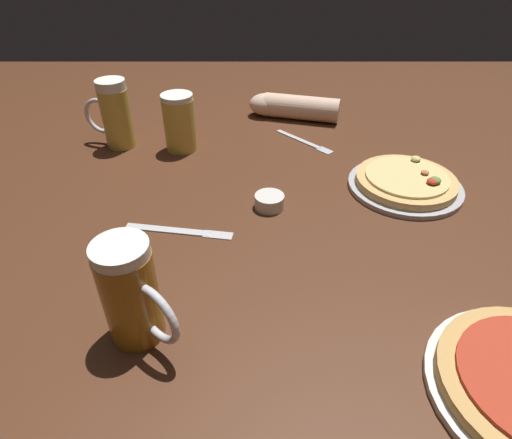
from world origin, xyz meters
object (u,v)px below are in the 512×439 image
pizza_plate_far (405,182)px  knife_right (179,231)px  diner_arm (290,107)px  beer_mug_pale (132,294)px  beer_mug_amber (179,122)px  ramekin_sauce (269,201)px  fork_left (305,141)px  beer_mug_dark (114,115)px

pizza_plate_far → knife_right: 0.54m
diner_arm → beer_mug_pale: bearing=-108.6°
beer_mug_amber → ramekin_sauce: size_ratio=2.33×
ramekin_sauce → fork_left: (0.11, 0.33, -0.01)m
pizza_plate_far → diner_arm: (-0.24, 0.43, 0.02)m
beer_mug_dark → beer_mug_amber: bearing=-6.0°
diner_arm → fork_left: bearing=-80.1°
pizza_plate_far → fork_left: size_ratio=1.66×
beer_mug_pale → ramekin_sauce: bearing=59.2°
pizza_plate_far → beer_mug_pale: beer_mug_pale is taller
fork_left → diner_arm: size_ratio=0.56×
beer_mug_amber → ramekin_sauce: beer_mug_amber is taller
pizza_plate_far → fork_left: 0.33m
beer_mug_pale → ramekin_sauce: 0.41m
pizza_plate_far → beer_mug_pale: 0.69m
beer_mug_dark → beer_mug_amber: 0.18m
beer_mug_dark → ramekin_sauce: bearing=-37.1°
knife_right → beer_mug_pale: bearing=-94.9°
beer_mug_pale → fork_left: beer_mug_pale is taller
beer_mug_pale → knife_right: beer_mug_pale is taller
beer_mug_amber → diner_arm: beer_mug_amber is taller
fork_left → beer_mug_dark: bearing=-178.2°
beer_mug_pale → diner_arm: size_ratio=0.62×
beer_mug_pale → knife_right: 0.27m
pizza_plate_far → ramekin_sauce: (-0.32, -0.08, -0.00)m
pizza_plate_far → beer_mug_dark: beer_mug_dark is taller
pizza_plate_far → ramekin_sauce: bearing=-166.3°
pizza_plate_far → knife_right: bearing=-161.7°
ramekin_sauce → knife_right: bearing=-154.4°
pizza_plate_far → beer_mug_pale: (-0.53, -0.43, 0.07)m
fork_left → knife_right: same height
beer_mug_amber → beer_mug_pale: beer_mug_pale is taller
fork_left → beer_mug_pale: bearing=-115.2°
beer_mug_amber → ramekin_sauce: bearing=-51.2°
beer_mug_amber → beer_mug_pale: (0.03, -0.64, 0.01)m
beer_mug_dark → beer_mug_pale: beer_mug_dark is taller
beer_mug_pale → diner_arm: 0.90m
beer_mug_dark → fork_left: beer_mug_dark is taller
beer_mug_pale → diner_arm: (0.29, 0.85, -0.05)m
pizza_plate_far → ramekin_sauce: 0.33m
beer_mug_dark → ramekin_sauce: (0.41, -0.31, -0.07)m
beer_mug_dark → beer_mug_amber: size_ratio=1.20×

